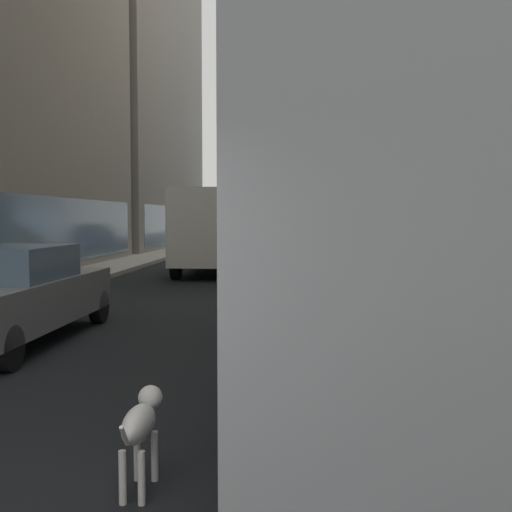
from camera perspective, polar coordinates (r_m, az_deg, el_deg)
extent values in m
plane|color=black|center=(37.15, 0.90, 0.33)|extent=(120.00, 120.00, 0.00)
cube|color=#ADA89E|center=(37.86, -7.74, 0.47)|extent=(2.40, 110.00, 0.15)
cube|color=#9E9991|center=(37.30, 9.68, 0.41)|extent=(2.40, 110.00, 0.15)
cube|color=slate|center=(24.85, -16.14, 2.29)|extent=(0.08, 14.64, 2.40)
cube|color=gray|center=(46.13, -14.06, 13.85)|extent=(11.04, 22.03, 20.84)
cube|color=slate|center=(44.02, -7.05, 2.89)|extent=(0.08, 19.83, 2.40)
cube|color=slate|center=(26.74, 13.21, 2.41)|extent=(0.08, 20.11, 2.40)
cube|color=#4C515B|center=(50.65, 15.52, 12.20)|extent=(10.10, 18.11, 19.63)
cube|color=slate|center=(49.30, 9.62, 2.94)|extent=(0.08, 16.30, 2.40)
cube|color=#999EA3|center=(8.33, 10.31, 0.64)|extent=(2.55, 11.50, 2.75)
cube|color=slate|center=(8.32, 10.35, 4.05)|extent=(2.57, 11.04, 0.90)
cube|color=black|center=(14.08, 7.62, -2.75)|extent=(2.55, 0.16, 0.44)
cylinder|color=black|center=(11.93, 2.90, -4.11)|extent=(0.30, 1.00, 1.00)
cylinder|color=black|center=(12.10, 13.64, -4.10)|extent=(0.30, 1.00, 1.00)
cylinder|color=black|center=(4.42, 1.31, -17.55)|extent=(0.30, 1.00, 1.00)
cube|color=silver|center=(13.43, 1.62, 5.30)|extent=(0.08, 0.24, 0.40)
cube|color=#4C6BB7|center=(41.71, -0.43, 1.64)|extent=(1.93, 3.94, 0.75)
cube|color=slate|center=(41.49, -0.45, 2.53)|extent=(1.78, 1.77, 0.55)
cylinder|color=black|center=(43.34, -1.41, 1.21)|extent=(0.22, 0.64, 0.64)
cylinder|color=black|center=(43.22, 0.85, 1.21)|extent=(0.22, 0.64, 0.64)
cylinder|color=black|center=(40.25, -1.81, 1.03)|extent=(0.22, 0.64, 0.64)
cylinder|color=black|center=(40.12, 0.63, 1.03)|extent=(0.22, 0.64, 0.64)
cube|color=yellow|center=(34.54, 2.68, 1.24)|extent=(1.79, 4.65, 0.75)
cube|color=slate|center=(34.28, 2.68, 2.31)|extent=(1.64, 2.09, 0.55)
cylinder|color=black|center=(36.48, 1.51, 0.77)|extent=(0.22, 0.64, 0.64)
cylinder|color=black|center=(36.45, 3.97, 0.76)|extent=(0.22, 0.64, 0.64)
cylinder|color=black|center=(32.67, 1.25, 0.45)|extent=(0.22, 0.64, 0.64)
cylinder|color=black|center=(32.64, 3.99, 0.44)|extent=(0.22, 0.64, 0.64)
cube|color=slate|center=(11.20, -20.84, -3.83)|extent=(1.70, 4.77, 0.75)
cube|color=slate|center=(10.92, -21.44, -0.60)|extent=(1.57, 2.14, 0.55)
cylinder|color=black|center=(13.33, -20.19, -4.30)|extent=(0.22, 0.64, 0.64)
cylinder|color=black|center=(12.80, -14.09, -4.50)|extent=(0.22, 0.64, 0.64)
cylinder|color=black|center=(9.19, -21.68, -7.80)|extent=(0.22, 0.64, 0.64)
cube|color=#19519E|center=(26.43, -2.86, 2.27)|extent=(2.30, 2.00, 2.10)
cube|color=silver|center=(22.71, -3.96, 2.69)|extent=(2.30, 5.50, 2.60)
cylinder|color=black|center=(26.61, -5.02, 0.01)|extent=(0.28, 0.90, 0.90)
cylinder|color=black|center=(26.38, -0.68, -0.01)|extent=(0.28, 0.90, 0.90)
cylinder|color=black|center=(21.20, -7.29, -0.91)|extent=(0.28, 0.90, 0.90)
cylinder|color=black|center=(20.91, -1.84, -0.94)|extent=(0.28, 0.90, 0.90)
ellipsoid|color=white|center=(4.98, -10.61, -14.76)|extent=(0.22, 0.60, 0.26)
sphere|color=white|center=(5.31, -9.58, -12.57)|extent=(0.20, 0.20, 0.20)
sphere|color=black|center=(5.34, -10.17, -12.28)|extent=(0.07, 0.07, 0.07)
sphere|color=black|center=(5.31, -8.88, -12.35)|extent=(0.07, 0.07, 0.07)
cylinder|color=white|center=(4.60, -11.90, -15.69)|extent=(0.03, 0.16, 0.19)
cylinder|color=white|center=(5.30, -10.74, -17.40)|extent=(0.06, 0.06, 0.40)
cylinder|color=white|center=(5.27, -9.20, -17.51)|extent=(0.06, 0.06, 0.40)
cylinder|color=white|center=(4.93, -12.04, -19.09)|extent=(0.06, 0.06, 0.40)
cylinder|color=white|center=(4.89, -10.37, -19.24)|extent=(0.06, 0.06, 0.40)
sphere|color=black|center=(5.05, -9.76, -14.01)|extent=(0.04, 0.04, 0.04)
sphere|color=black|center=(4.92, -11.55, -14.77)|extent=(0.04, 0.04, 0.04)
sphere|color=black|center=(4.79, -10.93, -14.75)|extent=(0.04, 0.04, 0.04)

